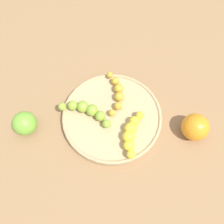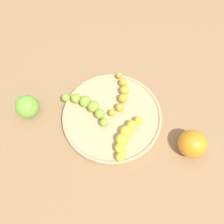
# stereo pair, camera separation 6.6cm
# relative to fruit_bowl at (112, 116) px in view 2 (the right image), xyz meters

# --- Properties ---
(ground_plane) EXTENTS (2.40, 2.40, 0.00)m
(ground_plane) POSITION_rel_fruit_bowl_xyz_m (0.00, 0.00, -0.01)
(ground_plane) COLOR #936D47
(fruit_bowl) EXTENTS (0.29, 0.29, 0.02)m
(fruit_bowl) POSITION_rel_fruit_bowl_xyz_m (0.00, 0.00, 0.00)
(fruit_bowl) COLOR tan
(fruit_bowl) RESTS_ON ground_plane
(banana_yellow) EXTENTS (0.13, 0.08, 0.03)m
(banana_yellow) POSITION_rel_fruit_bowl_xyz_m (0.02, 0.08, 0.02)
(banana_yellow) COLOR yellow
(banana_yellow) RESTS_ON fruit_bowl
(banana_spotted) EXTENTS (0.12, 0.11, 0.03)m
(banana_spotted) POSITION_rel_fruit_bowl_xyz_m (-0.06, -0.03, 0.02)
(banana_spotted) COLOR gold
(banana_spotted) RESTS_ON fruit_bowl
(banana_green) EXTENTS (0.07, 0.16, 0.03)m
(banana_green) POSITION_rel_fruit_bowl_xyz_m (0.04, -0.06, 0.02)
(banana_green) COLOR #8CAD38
(banana_green) RESTS_ON fruit_bowl
(apple_green) EXTENTS (0.07, 0.07, 0.07)m
(apple_green) POSITION_rel_fruit_bowl_xyz_m (0.18, -0.17, 0.02)
(apple_green) COLOR #72B238
(apple_green) RESTS_ON ground_plane
(orange_fruit) EXTENTS (0.08, 0.08, 0.08)m
(orange_fruit) POSITION_rel_fruit_bowl_xyz_m (-0.11, 0.21, 0.03)
(orange_fruit) COLOR orange
(orange_fruit) RESTS_ON ground_plane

